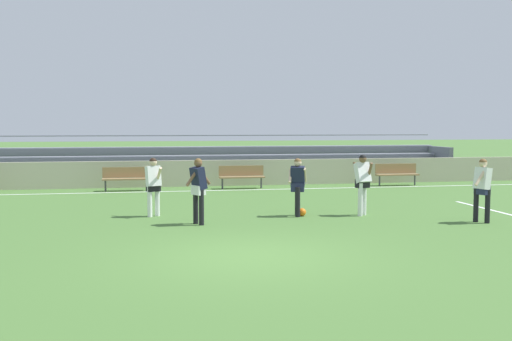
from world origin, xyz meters
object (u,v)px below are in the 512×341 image
bleacher_stand (154,163)px  soccer_ball (302,212)px  bench_centre_sideline (126,176)px  player_dark_on_ball (298,182)px  player_white_dropping_back (362,179)px  bench_near_wall_gap (242,175)px  player_white_trailing_run (153,182)px  bench_far_right (397,172)px  player_dark_wide_right (198,185)px  player_white_deep_cover (482,185)px

bleacher_stand → soccer_ball: size_ratio=123.98×
bench_centre_sideline → player_dark_on_ball: 8.84m
bleacher_stand → player_white_dropping_back: bearing=-63.1°
bench_near_wall_gap → player_dark_on_ball: (0.38, -7.37, 0.40)m
bench_near_wall_gap → player_white_trailing_run: (-3.54, -6.72, 0.42)m
bench_near_wall_gap → player_dark_on_ball: player_dark_on_ball is taller
bench_near_wall_gap → player_white_dropping_back: bearing=-73.9°
bench_centre_sideline → player_white_dropping_back: 10.11m
bench_near_wall_gap → bench_centre_sideline: bearing=180.0°
bench_far_right → player_white_dropping_back: bearing=-119.9°
bench_far_right → bench_near_wall_gap: size_ratio=1.00×
bench_far_right → player_dark_wide_right: player_dark_wide_right is taller
bench_centre_sideline → bench_near_wall_gap: same height
bleacher_stand → bench_far_right: (9.92, -3.37, -0.30)m
soccer_ball → bench_near_wall_gap: bearing=94.0°
bench_centre_sideline → bench_far_right: bearing=0.0°
bench_centre_sideline → player_dark_on_ball: bearing=-56.6°
bench_centre_sideline → player_white_deep_cover: 13.15m
player_dark_on_ball → player_white_trailing_run: player_white_trailing_run is taller
bleacher_stand → player_white_dropping_back: bleacher_stand is taller
bleacher_stand → player_dark_wide_right: size_ratio=16.15×
player_dark_wide_right → player_white_deep_cover: (7.24, -1.05, -0.02)m
player_dark_on_ball → player_dark_wide_right: bearing=-162.6°
bleacher_stand → player_dark_on_ball: (3.76, -10.74, 0.10)m
bench_near_wall_gap → player_white_dropping_back: (2.19, -7.58, 0.47)m
bench_centre_sideline → player_dark_wide_right: 8.52m
player_white_dropping_back → player_dark_wide_right: (-4.63, -0.68, -0.01)m
player_white_trailing_run → soccer_ball: player_white_trailing_run is taller
player_dark_on_ball → soccer_ball: player_dark_on_ball is taller
player_dark_on_ball → bench_far_right: bearing=50.1°
player_white_dropping_back → player_dark_on_ball: bearing=173.4°
player_dark_wide_right → bench_far_right: bearing=42.6°
bench_far_right → player_dark_on_ball: player_dark_on_ball is taller
bench_centre_sideline → soccer_ball: bench_centre_sideline is taller
player_dark_wide_right → soccer_ball: (2.95, 0.87, -0.90)m
bench_near_wall_gap → soccer_ball: 7.42m
bleacher_stand → bench_far_right: bleacher_stand is taller
player_dark_on_ball → player_dark_wide_right: player_dark_wide_right is taller
bleacher_stand → player_dark_wide_right: bearing=-85.4°
bench_centre_sideline → bench_near_wall_gap: (4.47, 0.00, 0.00)m
bench_near_wall_gap → player_white_trailing_run: 7.60m
player_dark_wide_right → soccer_ball: size_ratio=7.68×
player_white_dropping_back → player_white_deep_cover: bearing=-33.4°
player_white_trailing_run → player_dark_on_ball: bearing=-9.5°
bench_far_right → player_dark_wide_right: 12.21m
bench_near_wall_gap → player_white_dropping_back: size_ratio=1.06×
player_white_trailing_run → player_white_deep_cover: (8.34, -2.59, 0.03)m
bleacher_stand → bench_far_right: 10.48m
bench_far_right → bleacher_stand: bearing=161.3°
bleacher_stand → bench_near_wall_gap: size_ratio=15.15×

